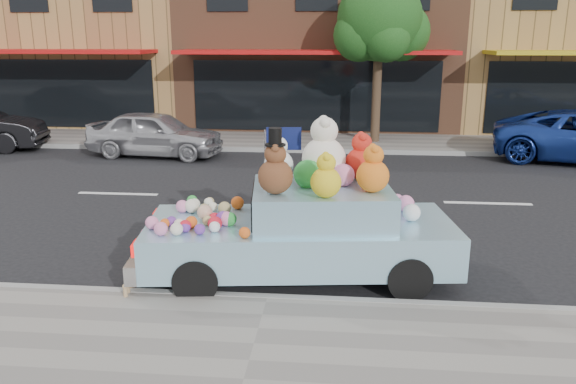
# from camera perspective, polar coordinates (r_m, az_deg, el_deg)

# --- Properties ---
(ground) EXTENTS (120.00, 120.00, 0.00)m
(ground) POSITION_cam_1_polar(r_m,az_deg,el_deg) (12.10, 0.96, -0.67)
(ground) COLOR black
(ground) RESTS_ON ground
(near_sidewalk) EXTENTS (60.00, 3.00, 0.12)m
(near_sidewalk) POSITION_cam_1_polar(r_m,az_deg,el_deg) (6.13, -3.97, -17.14)
(near_sidewalk) COLOR gray
(near_sidewalk) RESTS_ON ground
(far_sidewalk) EXTENTS (60.00, 3.00, 0.12)m
(far_sidewalk) POSITION_cam_1_polar(r_m,az_deg,el_deg) (18.41, 2.53, 5.11)
(far_sidewalk) COLOR gray
(far_sidewalk) RESTS_ON ground
(near_kerb) EXTENTS (60.00, 0.12, 0.13)m
(near_kerb) POSITION_cam_1_polar(r_m,az_deg,el_deg) (7.42, -2.09, -10.91)
(near_kerb) COLOR gray
(near_kerb) RESTS_ON ground
(far_kerb) EXTENTS (60.00, 0.12, 0.13)m
(far_kerb) POSITION_cam_1_polar(r_m,az_deg,el_deg) (16.94, 2.27, 4.22)
(far_kerb) COLOR gray
(far_kerb) RESTS_ON ground
(storefront_left) EXTENTS (10.00, 9.80, 7.30)m
(storefront_left) POSITION_cam_1_polar(r_m,az_deg,el_deg) (25.96, -20.16, 15.17)
(storefront_left) COLOR #A07943
(storefront_left) RESTS_ON ground
(storefront_mid) EXTENTS (10.00, 9.80, 7.30)m
(storefront_mid) POSITION_cam_1_polar(r_m,az_deg,el_deg) (23.58, 3.34, 16.11)
(storefront_mid) COLOR brown
(storefront_mid) RESTS_ON ground
(street_tree) EXTENTS (3.00, 2.70, 5.22)m
(street_tree) POSITION_cam_1_polar(r_m,az_deg,el_deg) (18.18, 9.34, 16.30)
(street_tree) COLOR #38281C
(street_tree) RESTS_ON ground
(car_silver) EXTENTS (4.05, 1.98, 1.33)m
(car_silver) POSITION_cam_1_polar(r_m,az_deg,el_deg) (16.79, -13.34, 5.80)
(car_silver) COLOR #BABABF
(car_silver) RESTS_ON ground
(art_car) EXTENTS (4.66, 2.26, 2.28)m
(art_car) POSITION_cam_1_polar(r_m,az_deg,el_deg) (7.98, 1.55, -3.21)
(art_car) COLOR black
(art_car) RESTS_ON ground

